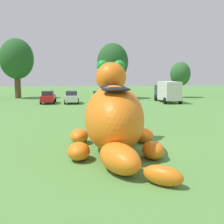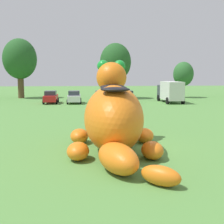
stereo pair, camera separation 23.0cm
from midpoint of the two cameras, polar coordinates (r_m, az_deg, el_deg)
name	(u,v)px [view 2 (the right image)]	position (r m, az deg, el deg)	size (l,w,h in m)	color
ground_plane	(138,147)	(16.51, 5.57, -6.77)	(160.00, 160.00, 0.00)	#568E42
giant_inflatable_creature	(114,117)	(15.37, 0.80, -1.00)	(4.96, 9.54, 4.89)	orange
car_red	(51,97)	(40.91, -11.68, 2.87)	(2.01, 4.13, 1.72)	red
car_white	(74,97)	(40.37, -7.23, 2.91)	(2.02, 4.14, 1.72)	white
car_yellow	(101,97)	(40.13, -2.00, 2.94)	(2.00, 4.13, 1.72)	yellow
car_green	(126,97)	(41.05, 2.92, 3.03)	(2.24, 4.24, 1.72)	#1E7238
box_truck	(170,91)	(42.07, 11.44, 4.01)	(2.45, 6.44, 2.95)	#333842
tree_left	(20,59)	(50.87, -17.41, 9.78)	(5.48, 5.48, 9.73)	brown
tree_mid_left	(115,62)	(47.93, 0.82, 9.64)	(5.03, 5.03, 8.93)	brown
tree_centre_left	(183,74)	(50.95, 13.87, 7.16)	(3.39, 3.39, 6.01)	brown
spectator_mid_field	(114,104)	(30.69, 0.61, 1.51)	(0.38, 0.26, 1.71)	black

